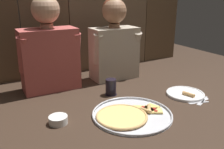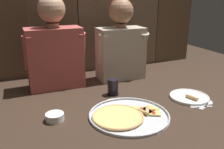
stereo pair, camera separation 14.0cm
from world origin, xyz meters
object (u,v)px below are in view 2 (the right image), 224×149
object	(u,v)px
pizza_tray	(126,115)
dipping_bowl	(55,117)
drinking_glass	(113,87)
diner_left	(54,46)
dinner_plate	(189,97)
diner_right	(121,42)

from	to	relation	value
pizza_tray	dipping_bowl	xyz separation A→B (m)	(-0.36, 0.11, 0.01)
drinking_glass	dipping_bowl	size ratio (longest dim) A/B	1.10
drinking_glass	diner_left	size ratio (longest dim) A/B	0.17
dipping_bowl	pizza_tray	bearing A→B (deg)	-16.55
pizza_tray	dinner_plate	size ratio (longest dim) A/B	1.78
pizza_tray	drinking_glass	xyz separation A→B (m)	(0.05, 0.31, 0.04)
pizza_tray	drinking_glass	world-z (taller)	drinking_glass
drinking_glass	diner_right	xyz separation A→B (m)	(0.18, 0.29, 0.23)
diner_right	dinner_plate	bearing A→B (deg)	-65.69
pizza_tray	drinking_glass	size ratio (longest dim) A/B	4.13
drinking_glass	diner_right	distance (m)	0.41
drinking_glass	dinner_plate	bearing A→B (deg)	-29.64
dinner_plate	diner_right	distance (m)	0.64
diner_left	dipping_bowl	bearing A→B (deg)	-101.57
diner_right	diner_left	bearing A→B (deg)	-180.00
dinner_plate	diner_right	world-z (taller)	diner_right
drinking_glass	diner_left	bearing A→B (deg)	137.28
dinner_plate	drinking_glass	world-z (taller)	drinking_glass
pizza_tray	diner_left	xyz separation A→B (m)	(-0.26, 0.59, 0.28)
dinner_plate	dipping_bowl	xyz separation A→B (m)	(-0.83, 0.04, 0.01)
dinner_plate	dipping_bowl	size ratio (longest dim) A/B	2.55
pizza_tray	dipping_bowl	distance (m)	0.37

